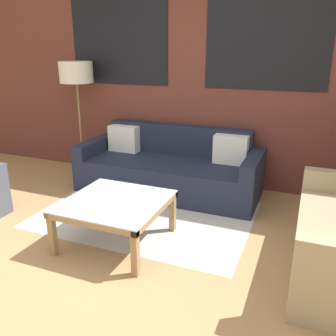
{
  "coord_description": "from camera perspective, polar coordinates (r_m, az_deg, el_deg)",
  "views": [
    {
      "loc": [
        1.52,
        -1.95,
        1.71
      ],
      "look_at": [
        0.22,
        1.24,
        0.55
      ],
      "focal_mm": 38.0,
      "sensor_mm": 36.0,
      "label": 1
    }
  ],
  "objects": [
    {
      "name": "ground_plane",
      "position": [
        3.01,
        -13.55,
        -16.65
      ],
      "size": [
        16.0,
        16.0,
        0.0
      ],
      "primitive_type": "plane",
      "color": "#AD7F51"
    },
    {
      "name": "wall_back_brick",
      "position": [
        4.65,
        3.14,
        14.87
      ],
      "size": [
        8.4,
        0.09,
        2.8
      ],
      "color": "brown",
      "rests_on": "ground_plane"
    },
    {
      "name": "rug",
      "position": [
        3.89,
        -3.63,
        -7.45
      ],
      "size": [
        2.23,
        1.54,
        0.0
      ],
      "color": "#BCB7B2",
      "rests_on": "ground_plane"
    },
    {
      "name": "couch_dark",
      "position": [
        4.44,
        0.29,
        -0.22
      ],
      "size": [
        2.22,
        0.88,
        0.78
      ],
      "color": "#1E2338",
      "rests_on": "ground_plane"
    },
    {
      "name": "coffee_table",
      "position": [
        3.26,
        -8.42,
        -6.17
      ],
      "size": [
        0.87,
        0.87,
        0.42
      ],
      "color": "silver",
      "rests_on": "ground_plane"
    },
    {
      "name": "floor_lamp",
      "position": [
        5.02,
        -14.49,
        14.07
      ],
      "size": [
        0.44,
        0.44,
        1.55
      ],
      "color": "olive",
      "rests_on": "ground_plane"
    }
  ]
}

